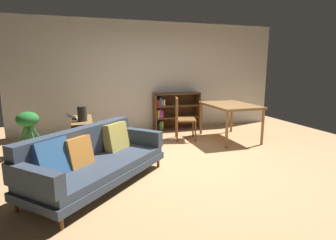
# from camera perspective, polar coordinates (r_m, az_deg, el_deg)

# --- Properties ---
(ground_plane) EXTENTS (8.16, 8.16, 0.00)m
(ground_plane) POSITION_cam_1_polar(r_m,az_deg,el_deg) (4.57, 4.87, -9.16)
(ground_plane) COLOR tan
(back_wall_panel) EXTENTS (6.80, 0.10, 2.70)m
(back_wall_panel) POSITION_cam_1_polar(r_m,az_deg,el_deg) (6.87, -3.55, 9.17)
(back_wall_panel) COLOR silver
(back_wall_panel) RESTS_ON ground_plane
(fabric_couch) EXTENTS (2.07, 2.07, 0.77)m
(fabric_couch) POSITION_cam_1_polar(r_m,az_deg,el_deg) (3.81, -15.67, -7.91)
(fabric_couch) COLOR brown
(fabric_couch) RESTS_ON ground_plane
(media_console) EXTENTS (0.37, 1.17, 0.60)m
(media_console) POSITION_cam_1_polar(r_m,az_deg,el_deg) (5.48, -17.67, -2.92)
(media_console) COLOR olive
(media_console) RESTS_ON ground_plane
(open_laptop) EXTENTS (0.41, 0.35, 0.10)m
(open_laptop) POSITION_cam_1_polar(r_m,az_deg,el_deg) (5.48, -18.67, 0.53)
(open_laptop) COLOR silver
(open_laptop) RESTS_ON media_console
(desk_speaker) EXTENTS (0.17, 0.17, 0.28)m
(desk_speaker) POSITION_cam_1_polar(r_m,az_deg,el_deg) (5.20, -17.85, 1.30)
(desk_speaker) COLOR #2D2823
(desk_speaker) RESTS_ON media_console
(potted_floor_plant) EXTENTS (0.42, 0.40, 0.81)m
(potted_floor_plant) POSITION_cam_1_polar(r_m,az_deg,el_deg) (5.47, -27.65, -1.76)
(potted_floor_plant) COLOR brown
(potted_floor_plant) RESTS_ON ground_plane
(dining_table) EXTENTS (0.93, 1.32, 0.79)m
(dining_table) POSITION_cam_1_polar(r_m,az_deg,el_deg) (6.06, 13.14, 2.59)
(dining_table) COLOR olive
(dining_table) RESTS_ON ground_plane
(dining_chair_near) EXTENTS (0.53, 0.55, 0.94)m
(dining_chair_near) POSITION_cam_1_polar(r_m,az_deg,el_deg) (5.90, 3.00, 0.76)
(dining_chair_near) COLOR brown
(dining_chair_near) RESTS_ON ground_plane
(bookshelf) EXTENTS (1.20, 0.34, 0.95)m
(bookshelf) POSITION_cam_1_polar(r_m,az_deg,el_deg) (6.92, 1.20, 1.89)
(bookshelf) COLOR #56351E
(bookshelf) RESTS_ON ground_plane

